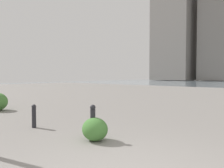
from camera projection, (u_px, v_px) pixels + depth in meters
The scene contains 4 objects.
building_annex at pixel (175, 26), 70.49m from camera, with size 12.02×10.88×34.66m.
bollard_near at pixel (93, 122), 5.14m from camera, with size 0.13×0.13×0.83m.
bollard_mid at pixel (34, 115), 6.34m from camera, with size 0.13×0.13×0.68m.
shrub_round at pixel (95, 129), 5.07m from camera, with size 0.63×0.57×0.53m.
Camera 1 is at (-1.86, 2.44, 1.51)m, focal length 35.26 mm.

